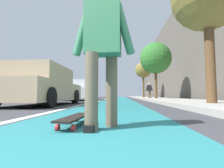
# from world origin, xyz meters

# --- Properties ---
(ground_plane) EXTENTS (80.00, 80.00, 0.00)m
(ground_plane) POSITION_xyz_m (10.00, 0.00, 0.00)
(ground_plane) COLOR #38383D
(bike_lane_paint) EXTENTS (56.00, 2.16, 0.00)m
(bike_lane_paint) POSITION_xyz_m (24.00, 0.00, 0.00)
(bike_lane_paint) COLOR #237075
(bike_lane_paint) RESTS_ON ground
(lane_stripe_white) EXTENTS (52.00, 0.16, 0.01)m
(lane_stripe_white) POSITION_xyz_m (20.00, 1.23, 0.00)
(lane_stripe_white) COLOR silver
(lane_stripe_white) RESTS_ON ground
(sidewalk_curb) EXTENTS (52.00, 3.20, 0.13)m
(sidewalk_curb) POSITION_xyz_m (18.00, -3.50, 0.07)
(sidewalk_curb) COLOR #9E9B93
(sidewalk_curb) RESTS_ON ground
(building_facade) EXTENTS (40.00, 1.20, 9.78)m
(building_facade) POSITION_xyz_m (22.00, -6.52, 4.89)
(building_facade) COLOR #5A534A
(building_facade) RESTS_ON ground
(skateboard) EXTENTS (0.85, 0.25, 0.11)m
(skateboard) POSITION_xyz_m (1.02, 0.22, 0.09)
(skateboard) COLOR red
(skateboard) RESTS_ON ground
(skater_person) EXTENTS (0.45, 0.72, 1.64)m
(skater_person) POSITION_xyz_m (0.87, -0.13, 0.94)
(skater_person) COLOR brown
(skater_person) RESTS_ON ground
(parked_car_near) EXTENTS (4.34, 2.00, 1.47)m
(parked_car_near) POSITION_xyz_m (5.19, 2.74, 0.70)
(parked_car_near) COLOR tan
(parked_car_near) RESTS_ON ground
(parked_car_mid) EXTENTS (4.33, 2.06, 1.48)m
(parked_car_mid) POSITION_xyz_m (11.35, 2.97, 0.71)
(parked_car_mid) COLOR silver
(parked_car_mid) RESTS_ON ground
(traffic_light) EXTENTS (0.33, 0.28, 4.07)m
(traffic_light) POSITION_xyz_m (21.55, 1.63, 2.83)
(traffic_light) COLOR #2D2D2D
(traffic_light) RESTS_ON ground
(street_tree_mid) EXTENTS (2.60, 2.60, 4.79)m
(street_tree_mid) POSITION_xyz_m (12.91, -3.10, 3.47)
(street_tree_mid) COLOR brown
(street_tree_mid) RESTS_ON ground
(street_tree_far) EXTENTS (2.14, 2.14, 4.88)m
(street_tree_far) POSITION_xyz_m (21.29, -3.10, 3.77)
(street_tree_far) COLOR brown
(street_tree_far) RESTS_ON ground
(pedestrian_distant) EXTENTS (0.44, 0.69, 1.59)m
(pedestrian_distant) POSITION_xyz_m (15.19, -2.90, 0.91)
(pedestrian_distant) COLOR brown
(pedestrian_distant) RESTS_ON ground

